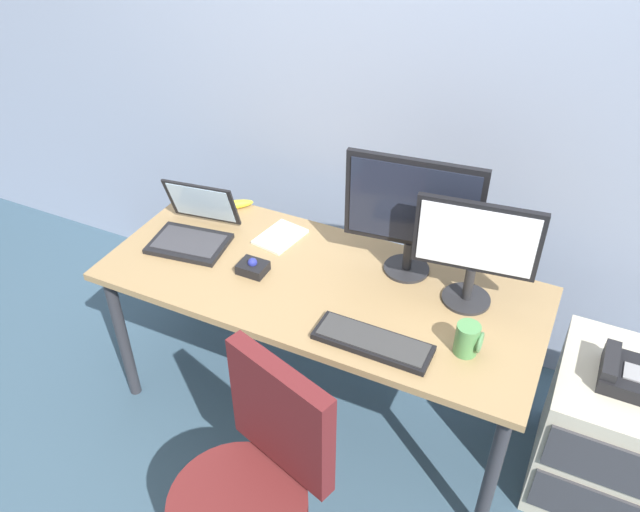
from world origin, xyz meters
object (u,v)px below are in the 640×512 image
at_px(monitor_side, 475,246).
at_px(coffee_mug, 468,339).
at_px(file_cabinet, 602,431).
at_px(laptop, 194,228).
at_px(trackball_mouse, 253,267).
at_px(banana, 232,205).
at_px(monitor_main, 412,210).
at_px(paper_notepad, 280,237).
at_px(office_chair, 253,501).
at_px(desk_phone, 624,373).
at_px(keyboard, 373,342).

bearing_deg(monitor_side, coffee_mug, -74.96).
height_order(file_cabinet, laptop, laptop).
height_order(laptop, trackball_mouse, laptop).
xyz_separation_m(coffee_mug, banana, (-1.19, 0.43, -0.04)).
xyz_separation_m(file_cabinet, coffee_mug, (-0.52, -0.24, 0.48)).
relative_size(monitor_main, paper_notepad, 2.46).
height_order(file_cabinet, office_chair, office_chair).
height_order(file_cabinet, paper_notepad, paper_notepad).
xyz_separation_m(trackball_mouse, paper_notepad, (-0.01, 0.25, -0.02)).
bearing_deg(office_chair, banana, 123.53).
distance_m(paper_notepad, banana, 0.32).
xyz_separation_m(office_chair, banana, (-0.71, 1.07, 0.32)).
bearing_deg(office_chair, monitor_side, 65.62).
bearing_deg(trackball_mouse, laptop, 164.71).
bearing_deg(paper_notepad, desk_phone, -3.86).
relative_size(keyboard, banana, 2.16).
bearing_deg(paper_notepad, office_chair, -67.03).
bearing_deg(desk_phone, monitor_side, 176.42).
bearing_deg(monitor_side, keyboard, -121.81).
relative_size(file_cabinet, monitor_side, 1.35).
xyz_separation_m(paper_notepad, banana, (-0.30, 0.11, 0.01)).
relative_size(laptop, paper_notepad, 1.68).
height_order(monitor_side, laptop, monitor_side).
height_order(keyboard, coffee_mug, coffee_mug).
bearing_deg(file_cabinet, trackball_mouse, -172.93).
xyz_separation_m(monitor_side, coffee_mug, (0.07, -0.26, -0.19)).
xyz_separation_m(file_cabinet, monitor_main, (-0.85, 0.10, 0.70)).
distance_m(laptop, paper_notepad, 0.36).
bearing_deg(coffee_mug, trackball_mouse, 175.39).
xyz_separation_m(office_chair, monitor_side, (0.41, 0.90, 0.55)).
height_order(laptop, paper_notepad, laptop).
bearing_deg(office_chair, file_cabinet, 41.49).
bearing_deg(paper_notepad, keyboard, -35.72).
bearing_deg(trackball_mouse, monitor_main, 26.52).
relative_size(keyboard, paper_notepad, 1.98).
bearing_deg(file_cabinet, monitor_side, 178.07).
xyz_separation_m(monitor_side, banana, (-1.12, 0.17, -0.23)).
height_order(monitor_side, paper_notepad, monitor_side).
relative_size(monitor_side, trackball_mouse, 3.97).
bearing_deg(keyboard, desk_phone, 22.20).
bearing_deg(laptop, office_chair, -47.73).
bearing_deg(paper_notepad, monitor_side, -4.05).
relative_size(file_cabinet, office_chair, 0.64).
bearing_deg(office_chair, laptop, 132.27).
bearing_deg(monitor_side, paper_notepad, 175.95).
relative_size(trackball_mouse, coffee_mug, 0.94).
height_order(monitor_main, banana, monitor_main).
height_order(monitor_side, banana, monitor_side).
bearing_deg(keyboard, coffee_mug, 19.12).
xyz_separation_m(desk_phone, banana, (-1.69, 0.20, 0.11)).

